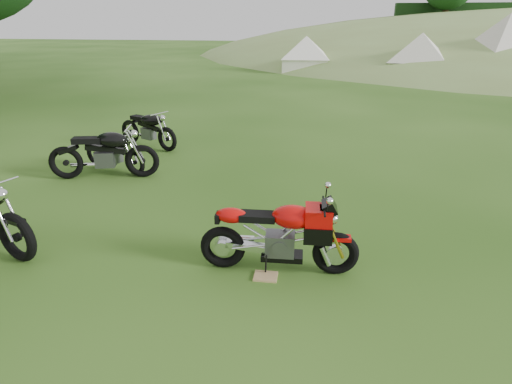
% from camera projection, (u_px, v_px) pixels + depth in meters
% --- Properties ---
extents(ground, '(120.00, 120.00, 0.00)m').
position_uv_depth(ground, '(264.00, 267.00, 5.44)').
color(ground, '#21460F').
rests_on(ground, ground).
extents(sport_motorcycle, '(1.89, 0.58, 1.12)m').
position_uv_depth(sport_motorcycle, '(279.00, 230.00, 5.17)').
color(sport_motorcycle, red).
rests_on(sport_motorcycle, ground).
extents(plywood_board, '(0.29, 0.24, 0.02)m').
position_uv_depth(plywood_board, '(266.00, 276.00, 5.22)').
color(plywood_board, tan).
rests_on(plywood_board, ground).
extents(vintage_moto_b, '(2.10, 0.96, 1.08)m').
position_uv_depth(vintage_moto_b, '(103.00, 152.00, 8.29)').
color(vintage_moto_b, black).
rests_on(vintage_moto_b, ground).
extents(vintage_moto_c, '(1.83, 1.15, 0.96)m').
position_uv_depth(vintage_moto_c, '(147.00, 128.00, 10.36)').
color(vintage_moto_c, black).
rests_on(vintage_moto_c, ground).
extents(vintage_moto_d, '(1.66, 0.95, 0.86)m').
position_uv_depth(vintage_moto_d, '(114.00, 150.00, 8.77)').
color(vintage_moto_d, black).
rests_on(vintage_moto_d, ground).
extents(tent_left, '(2.66, 2.66, 2.24)m').
position_uv_depth(tent_left, '(306.00, 52.00, 25.15)').
color(tent_left, white).
rests_on(tent_left, ground).
extents(tent_mid, '(3.41, 3.41, 2.42)m').
position_uv_depth(tent_mid, '(420.00, 54.00, 22.45)').
color(tent_mid, white).
rests_on(tent_mid, ground).
extents(tent_right, '(4.26, 4.26, 2.98)m').
position_uv_depth(tent_right, '(504.00, 49.00, 22.25)').
color(tent_right, beige).
rests_on(tent_right, ground).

